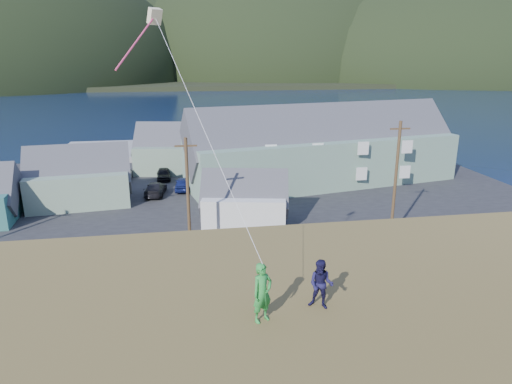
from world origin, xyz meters
TOP-DOWN VIEW (x-y plane):
  - ground at (0.00, 0.00)m, footprint 900.00×900.00m
  - grass_strip at (0.00, -2.00)m, footprint 110.00×8.00m
  - waterfront_lot at (0.00, 17.00)m, footprint 72.00×36.00m
  - wharf at (-6.00, 40.00)m, footprint 26.00×14.00m
  - far_shore at (0.00, 330.00)m, footprint 900.00×320.00m
  - far_hills at (35.59, 279.38)m, footprint 760.00×265.00m
  - lodge at (15.03, 19.02)m, footprint 32.68×14.81m
  - shed_palegreen_near at (-11.24, 15.23)m, footprint 10.56×7.34m
  - shed_white at (4.18, 6.63)m, footprint 8.30×6.30m
  - shed_palegreen_far at (-1.19, 27.33)m, footprint 12.26×8.23m
  - utility_poles at (-0.91, 1.50)m, footprint 35.79×0.24m
  - parked_cars at (-7.27, 20.23)m, footprint 19.11×12.46m
  - kite_flyer_green at (1.03, -19.76)m, footprint 0.75×0.66m
  - kite_flyer_navy at (2.83, -19.36)m, footprint 0.91×0.85m
  - kite_rig at (-1.77, -13.24)m, footprint 2.01×3.73m

SIDE VIEW (x-z plane):
  - ground at x=0.00m, z-range 0.00..0.00m
  - grass_strip at x=0.00m, z-range 0.00..0.10m
  - waterfront_lot at x=0.00m, z-range 0.00..0.12m
  - wharf at x=-6.00m, z-range 0.00..0.90m
  - parked_cars at x=-7.27m, z-range 0.04..1.62m
  - far_shore at x=0.00m, z-range 0.00..2.00m
  - far_hills at x=35.59m, z-range -69.50..73.50m
  - shed_white at x=4.18m, z-range -0.68..5.29m
  - shed_palegreen_near at x=-11.24m, z-range -0.89..6.31m
  - shed_palegreen_far at x=-1.19m, z-range -0.91..6.75m
  - lodge at x=15.03m, z-range -1.27..9.83m
  - utility_poles at x=-0.91m, z-range -0.22..9.28m
  - kite_flyer_navy at x=2.83m, z-range 7.20..8.70m
  - kite_flyer_green at x=1.03m, z-range 7.20..8.92m
  - kite_rig at x=-1.77m, z-range 10.42..20.40m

